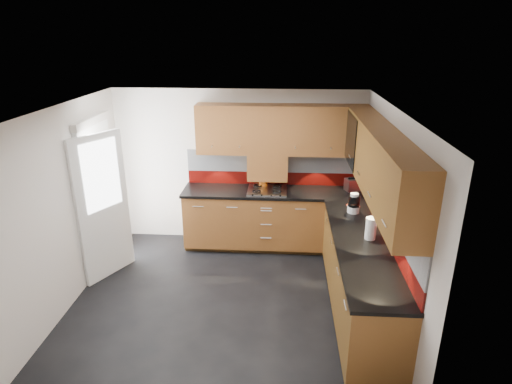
# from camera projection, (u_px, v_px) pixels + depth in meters

# --- Properties ---
(room) EXTENTS (4.00, 3.80, 2.64)m
(room) POSITION_uv_depth(u_px,v_px,m) (223.00, 189.00, 4.85)
(room) COLOR black
(base_cabinets) EXTENTS (2.70, 3.20, 0.95)m
(base_cabinets) POSITION_uv_depth(u_px,v_px,m) (310.00, 246.00, 5.83)
(base_cabinets) COLOR brown
(base_cabinets) RESTS_ON room
(countertop) EXTENTS (2.72, 3.22, 0.04)m
(countertop) POSITION_uv_depth(u_px,v_px,m) (310.00, 214.00, 5.65)
(countertop) COLOR black
(countertop) RESTS_ON base_cabinets
(backsplash) EXTENTS (2.70, 3.20, 0.54)m
(backsplash) POSITION_uv_depth(u_px,v_px,m) (327.00, 188.00, 5.74)
(backsplash) COLOR maroon
(backsplash) RESTS_ON countertop
(upper_cabinets) EXTENTS (2.50, 3.20, 0.72)m
(upper_cabinets) POSITION_uv_depth(u_px,v_px,m) (327.00, 145.00, 5.38)
(upper_cabinets) COLOR brown
(upper_cabinets) RESTS_ON room
(extractor_hood) EXTENTS (0.60, 0.33, 0.40)m
(extractor_hood) POSITION_uv_depth(u_px,v_px,m) (268.00, 166.00, 6.43)
(extractor_hood) COLOR brown
(extractor_hood) RESTS_ON room
(glass_cabinet) EXTENTS (0.32, 0.80, 0.66)m
(glass_cabinet) POSITION_uv_depth(u_px,v_px,m) (362.00, 138.00, 5.61)
(glass_cabinet) COLOR black
(glass_cabinet) RESTS_ON room
(back_door) EXTENTS (0.42, 1.19, 2.04)m
(back_door) POSITION_uv_depth(u_px,v_px,m) (102.00, 199.00, 5.82)
(back_door) COLOR white
(back_door) RESTS_ON room
(gas_hob) EXTENTS (0.58, 0.51, 0.04)m
(gas_hob) POSITION_uv_depth(u_px,v_px,m) (267.00, 190.00, 6.39)
(gas_hob) COLOR silver
(gas_hob) RESTS_ON countertop
(utensil_pot) EXTENTS (0.13, 0.13, 0.47)m
(utensil_pot) POSITION_uv_depth(u_px,v_px,m) (263.00, 180.00, 6.55)
(utensil_pot) COLOR orange
(utensil_pot) RESTS_ON countertop
(toaster) EXTENTS (0.30, 0.24, 0.19)m
(toaster) POSITION_uv_depth(u_px,v_px,m) (354.00, 184.00, 6.40)
(toaster) COLOR silver
(toaster) RESTS_ON countertop
(food_processor) EXTENTS (0.16, 0.16, 0.27)m
(food_processor) POSITION_uv_depth(u_px,v_px,m) (354.00, 204.00, 5.60)
(food_processor) COLOR white
(food_processor) RESTS_ON countertop
(paper_towel) EXTENTS (0.14, 0.14, 0.26)m
(paper_towel) POSITION_uv_depth(u_px,v_px,m) (371.00, 228.00, 4.88)
(paper_towel) COLOR white
(paper_towel) RESTS_ON countertop
(orange_cloth) EXTENTS (0.18, 0.17, 0.02)m
(orange_cloth) POSITION_uv_depth(u_px,v_px,m) (353.00, 206.00, 5.84)
(orange_cloth) COLOR red
(orange_cloth) RESTS_ON countertop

